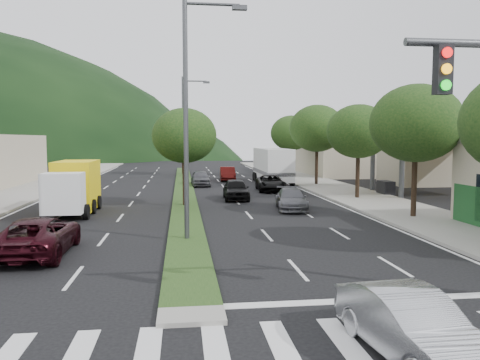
{
  "coord_description": "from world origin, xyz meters",
  "views": [
    {
      "loc": [
        -0.2,
        -11.22,
        4.22
      ],
      "look_at": [
        2.89,
        13.36,
        2.05
      ],
      "focal_mm": 35.0,
      "sensor_mm": 36.0,
      "label": 1
    }
  ],
  "objects": [
    {
      "name": "tree_r_d",
      "position": [
        12.0,
        30.0,
        5.18
      ],
      "size": [
        5.0,
        5.0,
        7.17
      ],
      "color": "black",
      "rests_on": "sidewalk_right"
    },
    {
      "name": "streetlight_mid",
      "position": [
        0.21,
        33.0,
        5.58
      ],
      "size": [
        2.6,
        0.25,
        10.0
      ],
      "color": "#47494C",
      "rests_on": "ground"
    },
    {
      "name": "tree_med_far",
      "position": [
        0.0,
        44.0,
        5.01
      ],
      "size": [
        4.8,
        4.8,
        6.94
      ],
      "color": "black",
      "rests_on": "median"
    },
    {
      "name": "tree_r_c",
      "position": [
        12.0,
        20.0,
        4.75
      ],
      "size": [
        4.4,
        4.4,
        6.48
      ],
      "color": "black",
      "rests_on": "sidewalk_right"
    },
    {
      "name": "sidewalk_right",
      "position": [
        12.5,
        25.0,
        0.07
      ],
      "size": [
        5.0,
        90.0,
        0.15
      ],
      "primitive_type": "cube",
      "color": "gray",
      "rests_on": "ground"
    },
    {
      "name": "gas_canopy",
      "position": [
        19.0,
        22.0,
        4.65
      ],
      "size": [
        12.2,
        8.2,
        5.25
      ],
      "color": "silver",
      "rests_on": "ground"
    },
    {
      "name": "sedan_silver",
      "position": [
        4.14,
        -3.0,
        0.65
      ],
      "size": [
        1.8,
        4.07,
        1.3
      ],
      "primitive_type": "imported",
      "rotation": [
        0.0,
        0.0,
        0.11
      ],
      "color": "#A8AAB0",
      "rests_on": "ground"
    },
    {
      "name": "car_queue_e",
      "position": [
        1.5,
        31.05,
        0.7
      ],
      "size": [
        1.74,
        4.13,
        1.4
      ],
      "primitive_type": "imported",
      "rotation": [
        0.0,
        0.0,
        0.02
      ],
      "color": "#505156",
      "rests_on": "ground"
    },
    {
      "name": "tree_med_near",
      "position": [
        0.0,
        18.0,
        4.43
      ],
      "size": [
        4.0,
        4.0,
        6.02
      ],
      "color": "black",
      "rests_on": "median"
    },
    {
      "name": "tree_r_b",
      "position": [
        12.0,
        12.0,
        5.04
      ],
      "size": [
        4.8,
        4.8,
        6.94
      ],
      "color": "black",
      "rests_on": "sidewalk_right"
    },
    {
      "name": "ground",
      "position": [
        0.0,
        0.0,
        0.0
      ],
      "size": [
        160.0,
        160.0,
        0.0
      ],
      "primitive_type": "plane",
      "color": "black",
      "rests_on": "ground"
    },
    {
      "name": "box_truck",
      "position": [
        -6.25,
        16.12,
        1.4
      ],
      "size": [
        2.4,
        6.02,
        2.96
      ],
      "rotation": [
        0.0,
        0.0,
        3.15
      ],
      "color": "white",
      "rests_on": "ground"
    },
    {
      "name": "tree_r_e",
      "position": [
        12.0,
        40.0,
        4.89
      ],
      "size": [
        4.6,
        4.6,
        6.71
      ],
      "color": "black",
      "rests_on": "sidewalk_right"
    },
    {
      "name": "median",
      "position": [
        0.0,
        28.0,
        0.06
      ],
      "size": [
        1.6,
        56.0,
        0.12
      ],
      "primitive_type": "cube",
      "color": "#1C3A15",
      "rests_on": "ground"
    },
    {
      "name": "car_queue_b",
      "position": [
        6.34,
        16.05,
        0.62
      ],
      "size": [
        2.31,
        4.47,
        1.24
      ],
      "primitive_type": "imported",
      "rotation": [
        0.0,
        0.0,
        -0.14
      ],
      "color": "#56565C",
      "rests_on": "ground"
    },
    {
      "name": "crosswalk",
      "position": [
        0.0,
        -2.0,
        0.01
      ],
      "size": [
        19.0,
        2.2,
        0.01
      ],
      "primitive_type": "cube",
      "color": "silver",
      "rests_on": "ground"
    },
    {
      "name": "car_queue_c",
      "position": [
        4.46,
        36.05,
        0.7
      ],
      "size": [
        1.68,
        4.3,
        1.4
      ],
      "primitive_type": "imported",
      "rotation": [
        0.0,
        0.0,
        -0.05
      ],
      "color": "#480D0C",
      "rests_on": "ground"
    },
    {
      "name": "car_queue_a",
      "position": [
        3.57,
        21.05,
        0.72
      ],
      "size": [
        1.88,
        4.31,
        1.45
      ],
      "primitive_type": "imported",
      "rotation": [
        0.0,
        0.0,
        -0.04
      ],
      "color": "black",
      "rests_on": "ground"
    },
    {
      "name": "sidewalk_left",
      "position": [
        -13.0,
        25.0,
        0.07
      ],
      "size": [
        6.0,
        90.0,
        0.15
      ],
      "primitive_type": "cube",
      "color": "gray",
      "rests_on": "ground"
    },
    {
      "name": "bldg_right_far",
      "position": [
        19.5,
        44.0,
        2.6
      ],
      "size": [
        10.0,
        16.0,
        5.2
      ],
      "primitive_type": "cube",
      "color": "#C3B49B",
      "rests_on": "ground"
    },
    {
      "name": "car_queue_d",
      "position": [
        7.01,
        26.05,
        0.65
      ],
      "size": [
        2.44,
        4.79,
        1.3
      ],
      "primitive_type": "imported",
      "rotation": [
        0.0,
        0.0,
        -0.06
      ],
      "color": "black",
      "rests_on": "ground"
    },
    {
      "name": "streetlight_near",
      "position": [
        0.21,
        8.0,
        5.58
      ],
      "size": [
        2.6,
        0.25,
        10.0
      ],
      "color": "#47494C",
      "rests_on": "ground"
    },
    {
      "name": "suv_maroon",
      "position": [
        -5.43,
        6.33,
        0.7
      ],
      "size": [
        2.37,
        5.06,
        1.4
      ],
      "primitive_type": "imported",
      "rotation": [
        0.0,
        0.0,
        3.15
      ],
      "color": "black",
      "rests_on": "ground"
    },
    {
      "name": "motorhome",
      "position": [
        8.39,
        32.39,
        1.78
      ],
      "size": [
        2.85,
        8.73,
        3.33
      ],
      "rotation": [
        0.0,
        0.0,
        -0.01
      ],
      "color": "white",
      "rests_on": "ground"
    }
  ]
}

